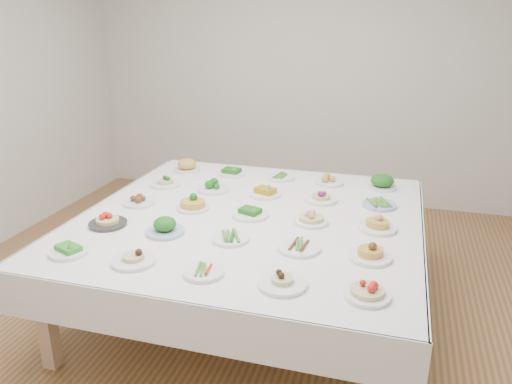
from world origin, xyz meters
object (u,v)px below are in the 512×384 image
(dish_24, at_px, (382,181))
(dish_0, at_px, (68,247))
(display_table, at_px, (250,224))
(dish_12, at_px, (250,209))

(dish_24, bearing_deg, dish_0, -134.86)
(display_table, bearing_deg, dish_12, -77.09)
(dish_0, bearing_deg, display_table, 45.26)
(dish_0, bearing_deg, dish_24, 45.14)
(display_table, distance_m, dish_12, 0.11)
(dish_0, bearing_deg, dish_12, 45.04)
(display_table, bearing_deg, dish_24, 45.02)
(dish_12, bearing_deg, dish_0, -134.96)
(display_table, height_order, dish_12, dish_12)
(display_table, xyz_separation_m, dish_0, (-0.88, -0.88, 0.10))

